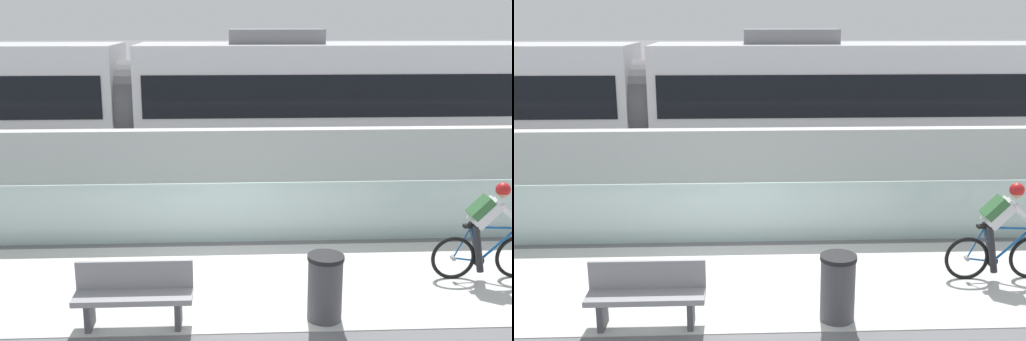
% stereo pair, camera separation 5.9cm
% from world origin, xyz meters
% --- Properties ---
extents(ground_plane, '(200.00, 200.00, 0.00)m').
position_xyz_m(ground_plane, '(0.00, 0.00, 0.00)').
color(ground_plane, slate).
extents(bike_path_deck, '(32.00, 3.20, 0.01)m').
position_xyz_m(bike_path_deck, '(0.00, 0.00, 0.01)').
color(bike_path_deck, silver).
rests_on(bike_path_deck, ground).
extents(glass_parapet, '(32.00, 0.05, 1.15)m').
position_xyz_m(glass_parapet, '(0.00, 1.85, 0.57)').
color(glass_parapet, '#ADC6C1').
rests_on(glass_parapet, ground).
extents(concrete_barrier_wall, '(32.00, 0.36, 1.82)m').
position_xyz_m(concrete_barrier_wall, '(0.00, 3.65, 0.91)').
color(concrete_barrier_wall, silver).
rests_on(concrete_barrier_wall, ground).
extents(tram_rail_near, '(32.00, 0.08, 0.01)m').
position_xyz_m(tram_rail_near, '(0.00, 6.13, 0.00)').
color(tram_rail_near, '#595654').
rests_on(tram_rail_near, ground).
extents(tram_rail_far, '(32.00, 0.08, 0.01)m').
position_xyz_m(tram_rail_far, '(0.00, 7.57, 0.00)').
color(tram_rail_far, '#595654').
rests_on(tram_rail_far, ground).
extents(tram, '(22.56, 2.54, 3.81)m').
position_xyz_m(tram, '(-2.43, 6.85, 1.89)').
color(tram, silver).
rests_on(tram, ground).
extents(cyclist_on_bike, '(1.77, 0.58, 1.61)m').
position_xyz_m(cyclist_on_bike, '(4.21, -0.00, 0.80)').
color(cyclist_on_bike, black).
rests_on(cyclist_on_bike, ground).
extents(trash_bin, '(0.51, 0.51, 0.96)m').
position_xyz_m(trash_bin, '(1.42, -1.25, 0.48)').
color(trash_bin, '#47474C').
rests_on(trash_bin, ground).
extents(bench, '(1.60, 0.45, 0.89)m').
position_xyz_m(bench, '(-1.21, -1.29, 0.48)').
color(bench, gray).
rests_on(bench, ground).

